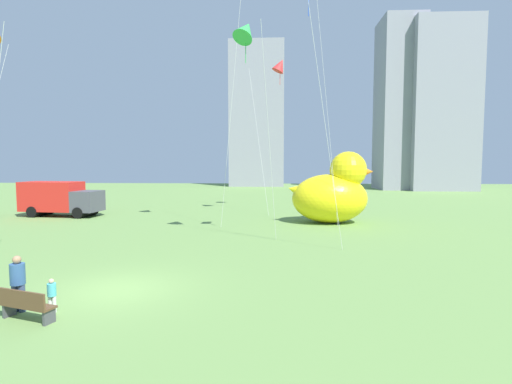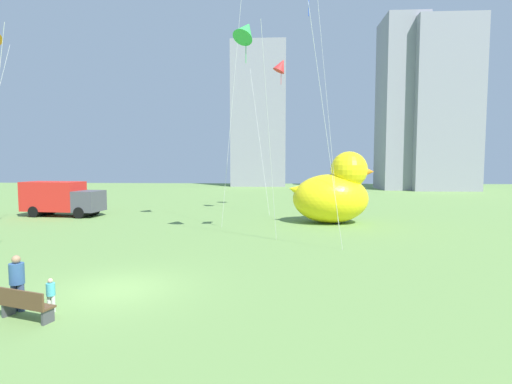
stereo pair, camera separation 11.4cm
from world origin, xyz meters
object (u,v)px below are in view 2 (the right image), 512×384
park_bench (25,304)px  kite_red (281,66)px  giant_inflatable_duck (333,193)px  kite_green (246,31)px  person_child (51,293)px  person_adult (17,280)px  box_truck (61,199)px

park_bench → kite_red: bearing=73.8°
giant_inflatable_duck → kite_green: 13.13m
person_child → kite_red: bearing=74.1°
park_bench → person_adult: (-0.67, 0.67, 0.45)m
box_truck → kite_green: kite_green is taller
park_bench → kite_green: size_ratio=0.14×
giant_inflatable_duck → kite_red: bearing=119.2°
park_bench → box_truck: bearing=117.5°
person_child → box_truck: size_ratio=0.15×
box_truck → kite_red: 22.02m
park_bench → giant_inflatable_duck: size_ratio=0.27×
giant_inflatable_duck → kite_red: size_ratio=0.46×
box_truck → kite_green: (16.17, -9.80, 9.98)m
kite_green → park_bench: bearing=-115.9°
giant_inflatable_duck → box_truck: giant_inflatable_duck is taller
person_child → giant_inflatable_duck: giant_inflatable_duck is taller
kite_red → kite_green: bearing=-98.0°
person_adult → kite_green: 15.91m
park_bench → kite_green: (5.33, 11.00, 10.96)m
kite_green → person_adult: bearing=-120.1°
person_child → park_bench: bearing=-118.6°
park_bench → giant_inflatable_duck: giant_inflatable_duck is taller
person_child → kite_green: (4.97, 10.34, 10.88)m
person_child → kite_red: size_ratio=0.07×
park_bench → kite_red: 29.08m
giant_inflatable_duck → park_bench: bearing=-121.3°
giant_inflatable_duck → kite_red: kite_red is taller
box_truck → kite_red: bearing=13.5°
person_child → kite_red: (6.98, 24.51, 12.52)m
park_bench → person_child: (0.36, 0.66, 0.08)m
person_adult → box_truck: bearing=116.8°
person_child → kite_green: size_ratio=0.08×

